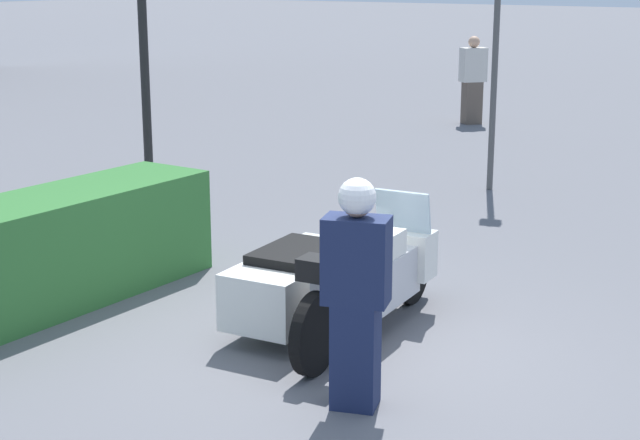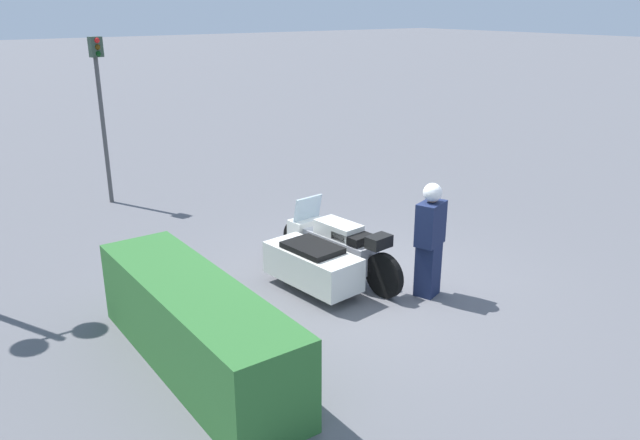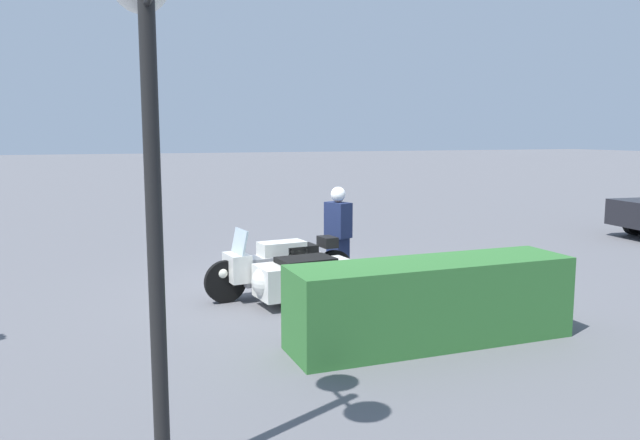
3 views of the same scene
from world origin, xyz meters
TOP-DOWN VIEW (x-y plane):
  - ground_plane at (0.00, 0.00)m, footprint 160.00×160.00m
  - police_motorcycle at (0.60, 0.49)m, footprint 2.63×1.34m
  - officer_rider at (-0.67, -0.55)m, footprint 0.42×0.54m
  - hedge_bush_curbside at (-0.47, 3.07)m, footprint 3.74×0.95m
  - traffic_light_near at (6.65, 1.74)m, footprint 0.22×0.29m
  - pedestrian_bystander at (12.32, 4.77)m, footprint 0.59×0.57m

SIDE VIEW (x-z plane):
  - ground_plane at x=0.00m, z-range 0.00..0.00m
  - police_motorcycle at x=0.60m, z-range -0.11..1.05m
  - hedge_bush_curbside at x=-0.47m, z-range 0.00..1.07m
  - pedestrian_bystander at x=12.32m, z-range 0.00..1.82m
  - officer_rider at x=-0.67m, z-range 0.05..1.77m
  - traffic_light_near at x=6.65m, z-range 0.54..4.04m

